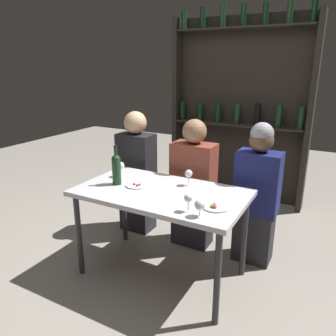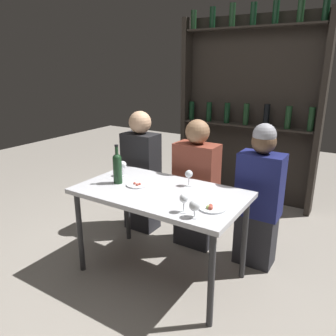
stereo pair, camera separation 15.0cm
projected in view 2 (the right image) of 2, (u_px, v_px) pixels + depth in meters
name	position (u px, v px, depth m)	size (l,w,h in m)	color
ground_plane	(161.00, 273.00, 2.71)	(10.00, 10.00, 0.00)	gray
dining_table	(160.00, 199.00, 2.51)	(1.29, 0.73, 0.73)	silver
wine_rack_wall	(248.00, 106.00, 3.90)	(1.69, 0.21, 2.30)	#28231E
wine_bottle	(117.00, 167.00, 2.61)	(0.07, 0.07, 0.32)	#19381E
wine_glass_0	(195.00, 206.00, 2.03)	(0.07, 0.07, 0.11)	silver
wine_glass_1	(123.00, 165.00, 2.79)	(0.07, 0.07, 0.13)	silver
wine_glass_2	(184.00, 199.00, 2.10)	(0.06, 0.06, 0.12)	silver
wine_glass_3	(189.00, 175.00, 2.56)	(0.06, 0.06, 0.13)	silver
food_plate_0	(212.00, 208.00, 2.17)	(0.19, 0.19, 0.04)	silver
food_plate_1	(138.00, 184.00, 2.59)	(0.18, 0.18, 0.03)	white
seated_person_left	(141.00, 174.00, 3.30)	(0.35, 0.22, 1.23)	#26262B
seated_person_center	(196.00, 188.00, 2.99)	(0.39, 0.22, 1.20)	#26262B
seated_person_right	(259.00, 199.00, 2.69)	(0.35, 0.22, 1.22)	#26262B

